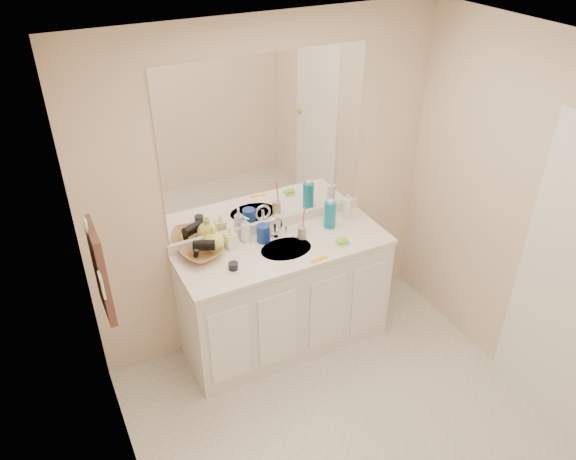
# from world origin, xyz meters

# --- Properties ---
(floor) EXTENTS (2.60, 2.60, 0.00)m
(floor) POSITION_xyz_m (0.00, 0.00, 0.00)
(floor) COLOR beige
(floor) RESTS_ON ground
(ceiling) EXTENTS (2.60, 2.60, 0.02)m
(ceiling) POSITION_xyz_m (0.00, 0.00, 2.40)
(ceiling) COLOR white
(ceiling) RESTS_ON wall_back
(wall_back) EXTENTS (2.60, 0.02, 2.40)m
(wall_back) POSITION_xyz_m (0.00, 1.30, 1.20)
(wall_back) COLOR beige
(wall_back) RESTS_ON floor
(wall_left) EXTENTS (0.02, 2.60, 2.40)m
(wall_left) POSITION_xyz_m (-1.30, 0.00, 1.20)
(wall_left) COLOR beige
(wall_left) RESTS_ON floor
(wall_right) EXTENTS (0.02, 2.60, 2.40)m
(wall_right) POSITION_xyz_m (1.30, 0.00, 1.20)
(wall_right) COLOR beige
(wall_right) RESTS_ON floor
(vanity_cabinet) EXTENTS (1.50, 0.55, 0.85)m
(vanity_cabinet) POSITION_xyz_m (0.00, 1.02, 0.42)
(vanity_cabinet) COLOR white
(vanity_cabinet) RESTS_ON floor
(countertop) EXTENTS (1.52, 0.57, 0.03)m
(countertop) POSITION_xyz_m (0.00, 1.02, 0.86)
(countertop) COLOR white
(countertop) RESTS_ON vanity_cabinet
(backsplash) EXTENTS (1.52, 0.03, 0.08)m
(backsplash) POSITION_xyz_m (0.00, 1.29, 0.92)
(backsplash) COLOR silver
(backsplash) RESTS_ON countertop
(sink_basin) EXTENTS (0.37, 0.37, 0.02)m
(sink_basin) POSITION_xyz_m (0.00, 1.00, 0.87)
(sink_basin) COLOR beige
(sink_basin) RESTS_ON countertop
(faucet) EXTENTS (0.02, 0.02, 0.11)m
(faucet) POSITION_xyz_m (0.00, 1.18, 0.94)
(faucet) COLOR silver
(faucet) RESTS_ON countertop
(mirror) EXTENTS (1.48, 0.01, 1.20)m
(mirror) POSITION_xyz_m (0.00, 1.29, 1.56)
(mirror) COLOR white
(mirror) RESTS_ON wall_back
(blue_mug) EXTENTS (0.12, 0.12, 0.13)m
(blue_mug) POSITION_xyz_m (-0.10, 1.16, 0.95)
(blue_mug) COLOR navy
(blue_mug) RESTS_ON countertop
(tan_cup) EXTENTS (0.08, 0.08, 0.09)m
(tan_cup) POSITION_xyz_m (0.17, 1.08, 0.92)
(tan_cup) COLOR tan
(tan_cup) RESTS_ON countertop
(toothbrush) EXTENTS (0.01, 0.04, 0.20)m
(toothbrush) POSITION_xyz_m (0.18, 1.08, 1.03)
(toothbrush) COLOR #E53C95
(toothbrush) RESTS_ON tan_cup
(mouthwash_bottle) EXTENTS (0.10, 0.10, 0.20)m
(mouthwash_bottle) POSITION_xyz_m (0.42, 1.12, 0.98)
(mouthwash_bottle) COLOR #0C7992
(mouthwash_bottle) RESTS_ON countertop
(clear_pump_bottle) EXTENTS (0.08, 0.08, 0.17)m
(clear_pump_bottle) POSITION_xyz_m (0.60, 1.17, 0.96)
(clear_pump_bottle) COLOR white
(clear_pump_bottle) RESTS_ON countertop
(soap_dish) EXTENTS (0.11, 0.09, 0.01)m
(soap_dish) POSITION_xyz_m (0.38, 0.88, 0.89)
(soap_dish) COLOR silver
(soap_dish) RESTS_ON countertop
(green_soap) EXTENTS (0.08, 0.06, 0.03)m
(green_soap) POSITION_xyz_m (0.38, 0.88, 0.90)
(green_soap) COLOR #72CF32
(green_soap) RESTS_ON soap_dish
(orange_comb) EXTENTS (0.13, 0.04, 0.01)m
(orange_comb) POSITION_xyz_m (0.14, 0.79, 0.88)
(orange_comb) COLOR #FFA81A
(orange_comb) RESTS_ON countertop
(dark_jar) EXTENTS (0.07, 0.07, 0.05)m
(dark_jar) POSITION_xyz_m (-0.42, 0.95, 0.90)
(dark_jar) COLOR black
(dark_jar) RESTS_ON countertop
(soap_bottle_white) EXTENTS (0.10, 0.10, 0.19)m
(soap_bottle_white) POSITION_xyz_m (-0.21, 1.22, 0.98)
(soap_bottle_white) COLOR white
(soap_bottle_white) RESTS_ON countertop
(soap_bottle_cream) EXTENTS (0.09, 0.09, 0.17)m
(soap_bottle_cream) POSITION_xyz_m (-0.34, 1.19, 0.96)
(soap_bottle_cream) COLOR #FFFACF
(soap_bottle_cream) RESTS_ON countertop
(soap_bottle_yellow) EXTENTS (0.16, 0.16, 0.19)m
(soap_bottle_yellow) POSITION_xyz_m (-0.45, 1.22, 0.98)
(soap_bottle_yellow) COLOR #FCFE62
(soap_bottle_yellow) RESTS_ON countertop
(wicker_basket) EXTENTS (0.34, 0.34, 0.07)m
(wicker_basket) POSITION_xyz_m (-0.56, 1.17, 0.91)
(wicker_basket) COLOR olive
(wicker_basket) RESTS_ON countertop
(hair_dryer) EXTENTS (0.16, 0.13, 0.07)m
(hair_dryer) POSITION_xyz_m (-0.54, 1.17, 0.97)
(hair_dryer) COLOR black
(hair_dryer) RESTS_ON wicker_basket
(towel_ring) EXTENTS (0.01, 0.11, 0.11)m
(towel_ring) POSITION_xyz_m (-1.27, 0.77, 1.55)
(towel_ring) COLOR silver
(towel_ring) RESTS_ON wall_left
(hand_towel) EXTENTS (0.04, 0.32, 0.55)m
(hand_towel) POSITION_xyz_m (-1.25, 0.77, 1.25)
(hand_towel) COLOR #3C2620
(hand_towel) RESTS_ON towel_ring
(switch_plate) EXTENTS (0.01, 0.08, 0.13)m
(switch_plate) POSITION_xyz_m (-1.27, 0.57, 1.30)
(switch_plate) COLOR white
(switch_plate) RESTS_ON wall_left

